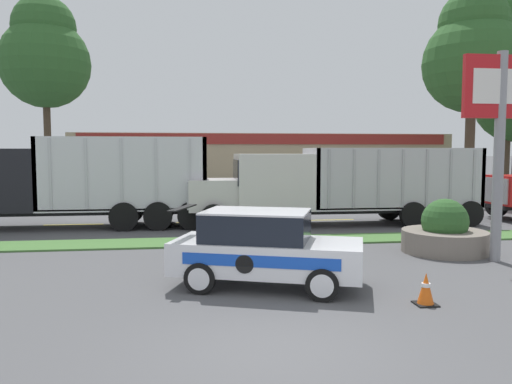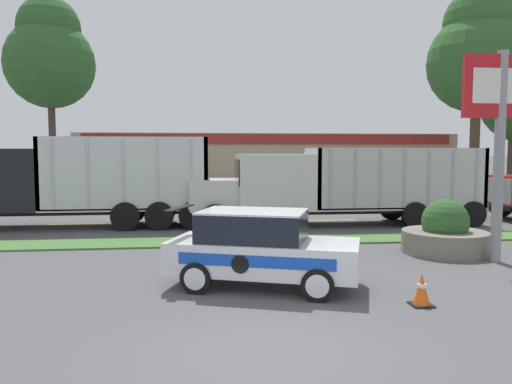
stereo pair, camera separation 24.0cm
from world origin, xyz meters
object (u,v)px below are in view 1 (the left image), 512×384
at_px(store_sign_post, 500,117).
at_px(traffic_cone, 426,289).
at_px(rally_car, 264,248).
at_px(stone_planter, 445,234).
at_px(dump_truck_trail, 309,188).
at_px(dump_truck_far_right, 35,186).

xyz_separation_m(store_sign_post, traffic_cone, (-3.75, -3.50, -3.64)).
xyz_separation_m(rally_car, stone_planter, (5.92, 3.06, -0.32)).
xyz_separation_m(dump_truck_trail, stone_planter, (2.74, -5.94, -0.96)).
distance_m(dump_truck_far_right, rally_car, 12.28).
distance_m(rally_car, store_sign_post, 7.59).
height_order(stone_planter, traffic_cone, stone_planter).
height_order(dump_truck_trail, rally_car, dump_truck_trail).
height_order(dump_truck_trail, store_sign_post, store_sign_post).
distance_m(dump_truck_trail, dump_truck_far_right, 10.84).
bearing_deg(rally_car, dump_truck_far_right, 128.59).
relative_size(stone_planter, traffic_cone, 3.86).
distance_m(store_sign_post, traffic_cone, 6.29).
bearing_deg(traffic_cone, dump_truck_trail, 88.86).
bearing_deg(dump_truck_far_right, dump_truck_trail, -3.05).
xyz_separation_m(dump_truck_far_right, stone_planter, (13.57, -6.52, -1.09)).
relative_size(dump_truck_far_right, traffic_cone, 18.09).
bearing_deg(stone_planter, dump_truck_far_right, 154.33).
distance_m(stone_planter, traffic_cone, 5.64).
bearing_deg(stone_planter, rally_car, -152.68).
height_order(dump_truck_far_right, rally_car, dump_truck_far_right).
xyz_separation_m(dump_truck_trail, traffic_cone, (-0.21, -10.74, -1.21)).
distance_m(dump_truck_trail, rally_car, 9.57).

